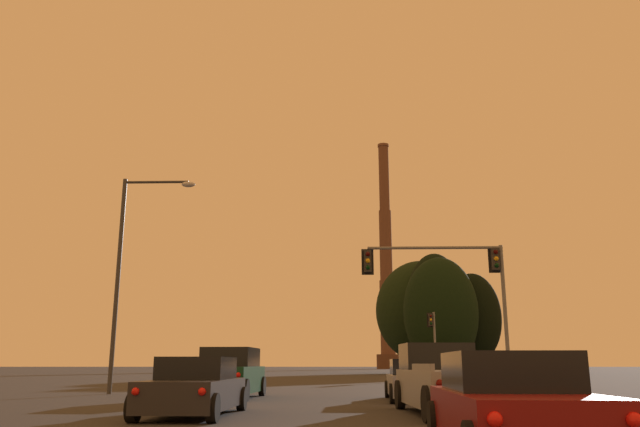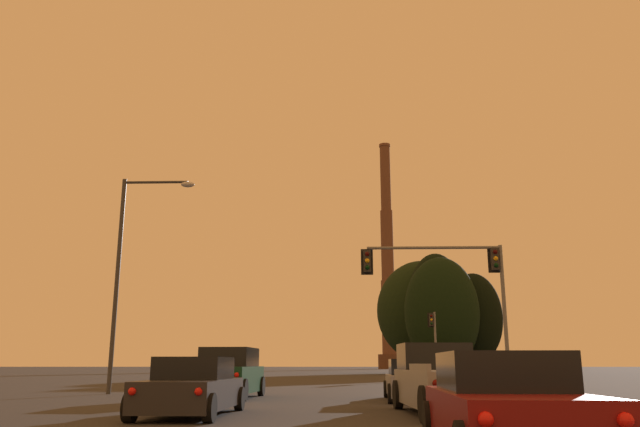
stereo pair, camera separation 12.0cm
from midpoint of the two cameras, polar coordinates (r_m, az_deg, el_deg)
name	(u,v)px [view 1 (the left image)]	position (r m, az deg, el deg)	size (l,w,h in m)	color
pickup_truck_right_lane_second	(447,382)	(17.04, 11.37, -14.85)	(2.42, 5.58, 1.82)	gray
suv_left_lane_front	(230,374)	(24.62, -8.35, -14.29)	(2.26, 4.96, 1.86)	#0F3823
sedan_right_lane_third	(512,406)	(9.65, 16.76, -16.52)	(2.13, 4.76, 1.43)	maroon
sedan_left_lane_second	(195,388)	(16.52, -11.56, -15.36)	(2.05, 4.73, 1.43)	#232328
sedan_right_lane_front	(415,381)	(23.13, 8.50, -14.90)	(2.12, 4.76, 1.43)	gray
traffic_light_far_right	(433,335)	(55.46, 10.23, -10.85)	(0.78, 0.50, 5.64)	slate
traffic_light_overhead_right	(456,278)	(30.28, 12.26, -5.77)	(6.84, 0.50, 6.77)	slate
street_lamp	(130,260)	(29.36, -17.10, -4.05)	(3.38, 0.36, 9.59)	#38383A
smokestack	(386,277)	(171.22, 6.08, -5.76)	(6.29, 6.29, 62.37)	#523427
treeline_far_right	(436,304)	(86.52, 10.51, -8.17)	(7.88, 7.09, 16.04)	black
treeline_right_mid	(473,317)	(85.87, 13.80, -9.22)	(7.33, 6.60, 13.09)	black
treeline_left_mid	(422,311)	(91.93, 9.25, -8.80)	(13.20, 11.88, 15.93)	black
treeline_center_left	(441,312)	(81.85, 10.93, -8.87)	(9.49, 8.54, 14.73)	black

